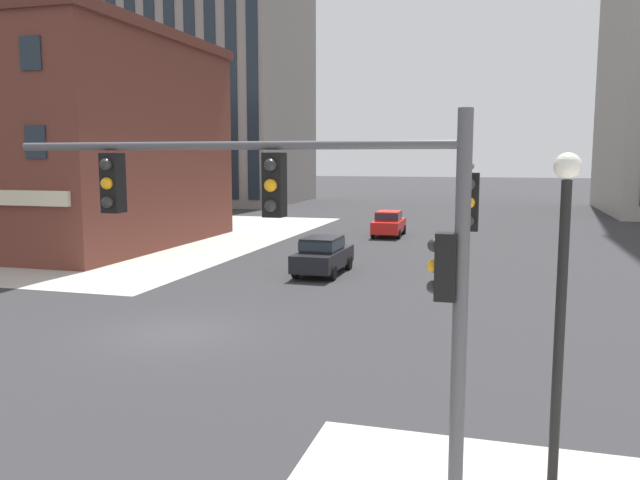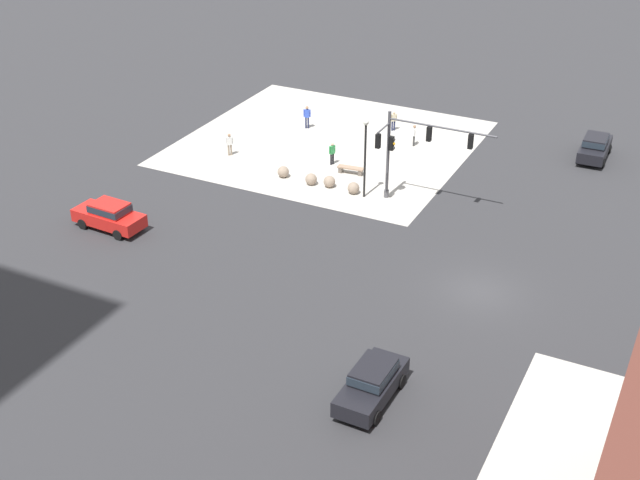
{
  "view_description": "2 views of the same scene",
  "coord_description": "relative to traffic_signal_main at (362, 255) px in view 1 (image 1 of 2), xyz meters",
  "views": [
    {
      "loc": [
        9.17,
        -16.56,
        5.17
      ],
      "look_at": [
        2.9,
        5.45,
        2.21
      ],
      "focal_mm": 35.74,
      "sensor_mm": 36.0,
      "label": 1
    },
    {
      "loc": [
        -9.46,
        37.58,
        24.19
      ],
      "look_at": [
        6.32,
        6.07,
        4.54
      ],
      "focal_mm": 47.96,
      "sensor_mm": 36.0,
      "label": 2
    }
  ],
  "objects": [
    {
      "name": "ground_plane",
      "position": [
        -7.33,
        7.93,
        -3.82
      ],
      "size": [
        320.0,
        320.0,
        0.0
      ],
      "primitive_type": "plane",
      "color": "#2D2D30"
    },
    {
      "name": "storefront_block_near_corner",
      "position": [
        -27.57,
        24.25,
        2.37
      ],
      "size": [
        22.93,
        17.06,
        12.37
      ],
      "color": "brown",
      "rests_on": "ground"
    },
    {
      "name": "street_lamp_corner_near",
      "position": [
        2.67,
        0.37,
        -0.52
      ],
      "size": [
        0.36,
        0.36,
        5.24
      ],
      "color": "black",
      "rests_on": "ground"
    },
    {
      "name": "car_main_northbound_near",
      "position": [
        -5.27,
        33.01,
        -2.9
      ],
      "size": [
        1.98,
        4.44,
        1.68
      ],
      "color": "red",
      "rests_on": "ground"
    },
    {
      "name": "car_main_northbound_far",
      "position": [
        -5.74,
        18.43,
        -2.9
      ],
      "size": [
        1.94,
        4.43,
        1.68
      ],
      "color": "black",
      "rests_on": "ground"
    },
    {
      "name": "sidewalk_far_corner",
      "position": [
        -27.33,
        27.93,
        -3.82
      ],
      "size": [
        32.0,
        32.0,
        0.02
      ],
      "primitive_type": "cube",
      "color": "#B7B2A8",
      "rests_on": "ground"
    },
    {
      "name": "traffic_signal_main",
      "position": [
        0.0,
        0.0,
        0.0
      ],
      "size": [
        6.9,
        2.09,
        5.8
      ],
      "color": "#4C4C51",
      "rests_on": "ground"
    }
  ]
}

